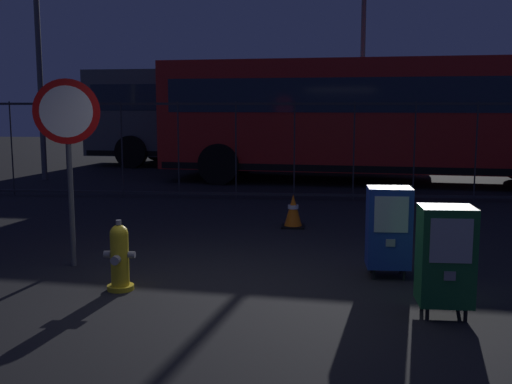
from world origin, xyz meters
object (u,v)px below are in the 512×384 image
object	(u,v)px
bus_far	(256,112)
street_light_near_left	(363,38)
fire_hydrant	(120,257)
stop_sign	(68,133)
traffic_cone	(293,211)
bus_near	(375,114)
newspaper_box_secondary	(389,227)
newspaper_box_primary	(445,255)

from	to	relation	value
bus_far	street_light_near_left	world-z (taller)	street_light_near_left
fire_hydrant	street_light_near_left	size ratio (longest dim) A/B	0.11
stop_sign	street_light_near_left	bearing A→B (deg)	69.58
traffic_cone	bus_near	world-z (taller)	bus_near
fire_hydrant	street_light_near_left	distance (m)	13.35
newspaper_box_secondary	traffic_cone	world-z (taller)	newspaper_box_secondary
fire_hydrant	bus_far	size ratio (longest dim) A/B	0.07
fire_hydrant	bus_far	distance (m)	13.31
newspaper_box_secondary	bus_far	distance (m)	12.80
newspaper_box_secondary	stop_sign	distance (m)	3.86
street_light_near_left	fire_hydrant	bearing A→B (deg)	-105.46
stop_sign	bus_far	xyz separation A→B (m)	(1.08, 12.36, 0.11)
newspaper_box_primary	traffic_cone	bearing A→B (deg)	110.62
bus_far	street_light_near_left	size ratio (longest dim) A/B	1.61
newspaper_box_primary	bus_near	size ratio (longest dim) A/B	0.10
fire_hydrant	bus_near	world-z (taller)	bus_near
stop_sign	traffic_cone	distance (m)	3.90
stop_sign	bus_far	world-z (taller)	bus_far
fire_hydrant	newspaper_box_primary	xyz separation A→B (m)	(3.21, -0.51, 0.22)
bus_near	newspaper_box_primary	bearing A→B (deg)	-85.12
newspaper_box_primary	bus_far	distance (m)	14.12
newspaper_box_primary	street_light_near_left	xyz separation A→B (m)	(0.22, 12.93, 3.29)
newspaper_box_primary	traffic_cone	xyz separation A→B (m)	(-1.51, 4.00, -0.31)
newspaper_box_primary	fire_hydrant	bearing A→B (deg)	170.97
newspaper_box_secondary	bus_near	world-z (taller)	bus_near
traffic_cone	bus_near	size ratio (longest dim) A/B	0.05
bus_far	stop_sign	bearing A→B (deg)	-90.25
newspaper_box_primary	stop_sign	size ratio (longest dim) A/B	0.46
stop_sign	newspaper_box_secondary	bearing A→B (deg)	-1.72
newspaper_box_secondary	bus_far	bearing A→B (deg)	101.93
traffic_cone	bus_near	distance (m)	6.36
fire_hydrant	newspaper_box_secondary	size ratio (longest dim) A/B	0.73
bus_near	street_light_near_left	xyz separation A→B (m)	(-0.10, 3.01, 2.15)
traffic_cone	stop_sign	bearing A→B (deg)	-134.43
fire_hydrant	stop_sign	distance (m)	1.75
traffic_cone	bus_near	bearing A→B (deg)	72.80
street_light_near_left	bus_near	bearing A→B (deg)	-88.10
fire_hydrant	traffic_cone	xyz separation A→B (m)	(1.70, 3.49, -0.09)
fire_hydrant	bus_near	size ratio (longest dim) A/B	0.07
newspaper_box_secondary	bus_near	xyz separation A→B (m)	(0.68, 8.64, 1.14)
bus_far	traffic_cone	bearing A→B (deg)	-76.60
newspaper_box_primary	bus_near	xyz separation A→B (m)	(0.32, 9.92, 1.14)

